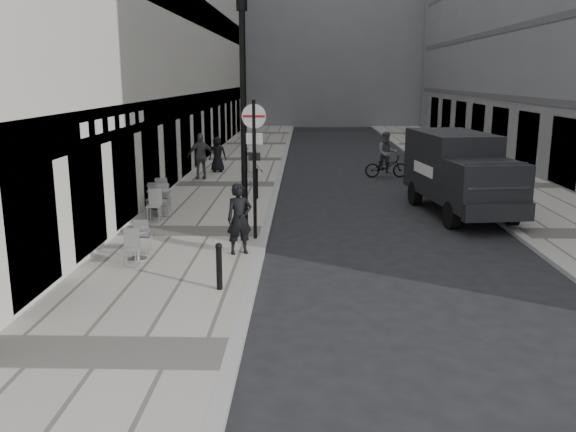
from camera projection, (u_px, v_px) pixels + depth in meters
The scene contains 16 objects.
sidewalk at pixel (227, 185), 24.40m from camera, with size 4.00×60.00×0.12m, color #A19D92.
far_sidewalk at pixel (504, 187), 24.11m from camera, with size 4.00×60.00×0.12m, color #A19D92.
building_far at pixel (310, 6), 58.91m from camera, with size 24.00×16.00×22.00m, color slate.
walking_man at pixel (239, 219), 14.57m from camera, with size 0.62×0.41×1.71m, color black.
sign_post at pixel (254, 151), 15.63m from camera, with size 0.62×0.11×3.62m.
lamppost at pixel (243, 109), 15.47m from camera, with size 0.27×0.27×6.10m.
bollard_near at pixel (219, 268), 12.17m from camera, with size 0.12×0.12×0.90m, color black.
bollard_far at pixel (256, 184), 21.34m from camera, with size 0.13×0.13×1.00m, color black.
panel_van at pixel (459, 169), 19.26m from camera, with size 2.73×5.65×2.56m.
cyclist at pixel (386, 160), 26.53m from camera, with size 1.90×0.79×2.00m.
pedestrian_a at pixel (201, 156), 25.30m from camera, with size 1.13×0.47×1.92m, color #4D4E51.
pedestrian_b at pixel (251, 165), 24.17m from camera, with size 0.98×0.56×1.52m, color #9E9891.
pedestrian_c at pixel (217, 154), 27.31m from camera, with size 0.78×0.50×1.59m, color black.
cafe_table_near at pixel (158, 195), 19.54m from camera, with size 0.74×1.67×0.95m.
cafe_table_mid at pixel (137, 242), 14.18m from camera, with size 0.66×1.49×0.85m.
cafe_table_far at pixel (159, 201), 18.53m from camera, with size 0.74×1.68×0.95m.
Camera 1 is at (1.10, -5.99, 4.29)m, focal length 38.00 mm.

